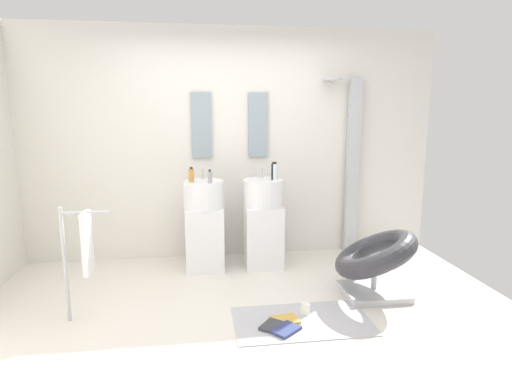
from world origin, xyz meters
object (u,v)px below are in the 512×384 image
(lounge_chair, at_px, (375,259))
(soap_bottle_amber, at_px, (191,175))
(shower_column, at_px, (351,163))
(coffee_mug, at_px, (305,309))
(magazine_charcoal, at_px, (276,327))
(pedestal_sink_left, at_px, (204,224))
(soap_bottle_black, at_px, (273,171))
(pedestal_sink_right, at_px, (263,222))
(towel_rack, at_px, (83,246))
(soap_bottle_grey, at_px, (210,177))
(magazine_ochre, at_px, (285,320))
(magazine_navy, at_px, (286,330))
(soap_bottle_clear, at_px, (275,172))

(lounge_chair, relative_size, soap_bottle_amber, 6.57)
(shower_column, distance_m, coffee_mug, 2.09)
(lounge_chair, bearing_deg, magazine_charcoal, -153.65)
(coffee_mug, bearing_deg, lounge_chair, 22.20)
(pedestal_sink_left, relative_size, soap_bottle_black, 5.54)
(pedestal_sink_right, distance_m, towel_rack, 1.92)
(pedestal_sink_right, relative_size, soap_bottle_amber, 6.88)
(lounge_chair, relative_size, soap_bottle_black, 5.29)
(soap_bottle_amber, distance_m, soap_bottle_grey, 0.21)
(pedestal_sink_right, distance_m, magazine_ochre, 1.40)
(shower_column, relative_size, magazine_charcoal, 10.01)
(coffee_mug, bearing_deg, magazine_navy, -130.11)
(soap_bottle_grey, height_order, soap_bottle_black, soap_bottle_black)
(magazine_ochre, xyz_separation_m, soap_bottle_clear, (0.15, 1.29, 1.03))
(lounge_chair, relative_size, magazine_navy, 4.61)
(magazine_charcoal, relative_size, soap_bottle_amber, 1.33)
(magazine_navy, relative_size, soap_bottle_grey, 1.61)
(magazine_navy, relative_size, coffee_mug, 2.38)
(coffee_mug, height_order, soap_bottle_grey, soap_bottle_grey)
(magazine_charcoal, bearing_deg, pedestal_sink_left, 147.97)
(lounge_chair, distance_m, soap_bottle_grey, 1.79)
(towel_rack, distance_m, magazine_navy, 1.73)
(lounge_chair, bearing_deg, soap_bottle_clear, 131.34)
(coffee_mug, bearing_deg, magazine_ochre, -151.25)
(towel_rack, bearing_deg, soap_bottle_black, 30.33)
(shower_column, xyz_separation_m, soap_bottle_amber, (-1.87, -0.39, -0.05))
(soap_bottle_amber, bearing_deg, pedestal_sink_left, 20.85)
(magazine_navy, distance_m, soap_bottle_grey, 1.75)
(magazine_ochre, relative_size, soap_bottle_amber, 1.41)
(pedestal_sink_right, height_order, coffee_mug, pedestal_sink_right)
(lounge_chair, bearing_deg, soap_bottle_amber, 152.27)
(magazine_ochre, relative_size, coffee_mug, 2.35)
(magazine_ochre, xyz_separation_m, soap_bottle_grey, (-0.54, 1.18, 1.00))
(pedestal_sink_right, height_order, soap_bottle_black, soap_bottle_black)
(soap_bottle_amber, xyz_separation_m, soap_bottle_black, (0.86, 0.01, 0.02))
(pedestal_sink_left, height_order, pedestal_sink_right, same)
(towel_rack, height_order, magazine_navy, towel_rack)
(magazine_charcoal, relative_size, soap_bottle_grey, 1.50)
(magazine_navy, bearing_deg, shower_column, 17.62)
(magazine_charcoal, relative_size, soap_bottle_clear, 1.08)
(soap_bottle_clear, bearing_deg, coffee_mug, -87.74)
(towel_rack, relative_size, magazine_ochre, 4.38)
(lounge_chair, height_order, towel_rack, towel_rack)
(shower_column, distance_m, lounge_chair, 1.47)
(pedestal_sink_right, relative_size, soap_bottle_grey, 7.77)
(soap_bottle_grey, relative_size, soap_bottle_black, 0.71)
(towel_rack, bearing_deg, lounge_chair, 2.73)
(lounge_chair, xyz_separation_m, soap_bottle_black, (-0.79, 0.88, 0.70))
(towel_rack, relative_size, magazine_charcoal, 4.64)
(pedestal_sink_right, relative_size, lounge_chair, 1.05)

